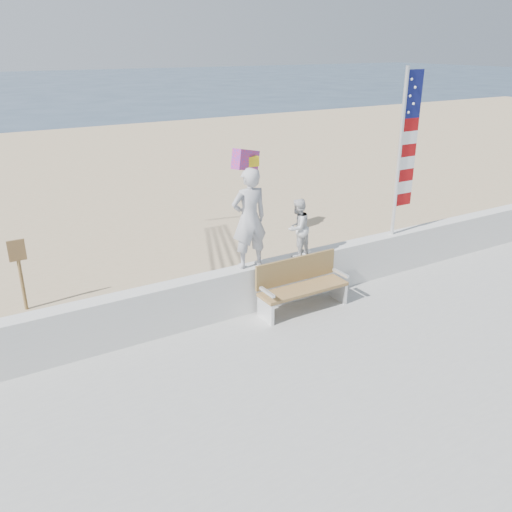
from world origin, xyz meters
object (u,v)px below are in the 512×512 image
object	(u,v)px
bench	(301,284)
flag	(405,146)
child	(298,228)
adult	(249,219)

from	to	relation	value
bench	flag	distance (m)	3.71
flag	bench	bearing A→B (deg)	-170.99
bench	child	bearing A→B (deg)	65.20
bench	flag	world-z (taller)	flag
adult	child	world-z (taller)	adult
child	flag	world-z (taller)	flag
adult	bench	size ratio (longest dim) A/B	1.04
adult	bench	xyz separation A→B (m)	(0.88, -0.45, -1.33)
flag	child	bearing A→B (deg)	179.99
adult	flag	xyz separation A→B (m)	(3.74, -0.00, 0.97)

